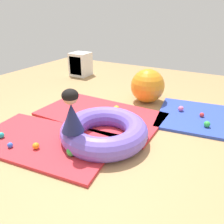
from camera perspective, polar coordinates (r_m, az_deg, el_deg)
The scene contains 16 objects.
ground_plane at distance 2.76m, azimuth 0.44°, elevation -7.69°, with size 8.00×8.00×0.00m, color tan.
gym_mat_near_left at distance 3.57m, azimuth 22.81°, elevation -1.39°, with size 1.31×1.15×0.04m, color #2D47B7.
gym_mat_center_rear at distance 2.85m, azimuth -17.30°, elevation -7.37°, with size 1.72×0.95×0.04m, color red.
gym_mat_far_right at distance 3.40m, azimuth -3.09°, elevation -0.60°, with size 1.88×1.06×0.04m, color red.
inflatable_cushion at distance 2.70m, azimuth -2.05°, elevation -5.00°, with size 1.09×1.09×0.28m, color #7056D1.
child_in_navy at distance 2.36m, azimuth -10.61°, elevation 0.16°, with size 0.34×0.34×0.49m.
play_ball_green at distance 3.25m, azimuth 23.70°, elevation -2.94°, with size 0.09×0.09×0.09m, color green.
play_ball_red at distance 3.53m, azimuth 22.55°, elevation -0.68°, with size 0.07×0.07×0.07m, color red.
play_ball_teal at distance 3.07m, azimuth -27.10°, elevation -5.45°, with size 0.07×0.07×0.07m, color teal.
play_ball_blue at distance 2.82m, azimuth -25.22°, elevation -7.87°, with size 0.06×0.06×0.06m, color blue.
play_ball_yellow at distance 3.44m, azimuth 1.17°, elevation 0.97°, with size 0.09×0.09×0.09m, color yellow.
play_ball_pink at distance 3.61m, azimuth 17.67°, elevation 0.87°, with size 0.08×0.08×0.08m, color pink.
play_ball_orange at distance 2.68m, azimuth -19.38°, elevation -8.39°, with size 0.08×0.08×0.08m, color orange.
play_ball_green_second at distance 2.46m, azimuth -10.67°, elevation -10.14°, with size 0.11×0.11×0.11m, color green.
exercise_ball_large at distance 3.88m, azimuth 9.33°, elevation 6.80°, with size 0.59×0.59×0.59m, color orange.
storage_cube at distance 5.58m, azimuth -8.41°, elevation 12.28°, with size 0.44×0.44×0.56m.
Camera 1 is at (1.10, -2.04, 1.49)m, focal length 34.78 mm.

